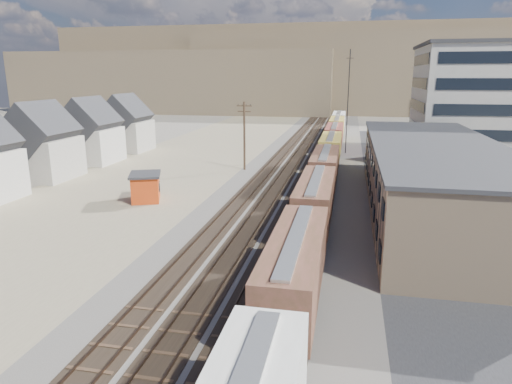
% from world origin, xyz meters
% --- Properties ---
extents(ground, '(300.00, 300.00, 0.00)m').
position_xyz_m(ground, '(0.00, 0.00, 0.00)').
color(ground, '#6B6356').
rests_on(ground, ground).
extents(ballast_bed, '(18.00, 200.00, 0.06)m').
position_xyz_m(ballast_bed, '(0.00, 50.00, 0.03)').
color(ballast_bed, '#4C4742').
rests_on(ballast_bed, ground).
extents(dirt_yard, '(24.00, 180.00, 0.03)m').
position_xyz_m(dirt_yard, '(-20.00, 40.00, 0.01)').
color(dirt_yard, '#7F7157').
rests_on(dirt_yard, ground).
extents(asphalt_lot, '(26.00, 120.00, 0.04)m').
position_xyz_m(asphalt_lot, '(22.00, 35.00, 0.02)').
color(asphalt_lot, '#232326').
rests_on(asphalt_lot, ground).
extents(rail_tracks, '(11.40, 200.00, 0.24)m').
position_xyz_m(rail_tracks, '(-0.55, 50.00, 0.11)').
color(rail_tracks, black).
rests_on(rail_tracks, ground).
extents(freight_train, '(3.00, 119.74, 4.46)m').
position_xyz_m(freight_train, '(3.80, 40.06, 2.79)').
color(freight_train, black).
rests_on(freight_train, ground).
extents(warehouse, '(12.40, 40.40, 7.25)m').
position_xyz_m(warehouse, '(14.98, 25.00, 3.65)').
color(warehouse, tan).
rests_on(warehouse, ground).
extents(office_tower, '(22.60, 18.60, 18.45)m').
position_xyz_m(office_tower, '(27.95, 54.95, 9.26)').
color(office_tower, '#9E998E').
rests_on(office_tower, ground).
extents(utility_pole_north, '(2.20, 0.32, 10.00)m').
position_xyz_m(utility_pole_north, '(-8.50, 42.00, 5.30)').
color(utility_pole_north, '#382619').
rests_on(utility_pole_north, ground).
extents(radio_mast, '(1.20, 0.16, 18.00)m').
position_xyz_m(radio_mast, '(6.00, 60.00, 9.12)').
color(radio_mast, black).
rests_on(radio_mast, ground).
extents(townhouse_row, '(8.15, 68.16, 10.47)m').
position_xyz_m(townhouse_row, '(-34.00, 25.00, 4.34)').
color(townhouse_row, '#B7B2A8').
rests_on(townhouse_row, ground).
extents(hills_north, '(265.00, 80.00, 32.00)m').
position_xyz_m(hills_north, '(0.17, 167.92, 14.10)').
color(hills_north, brown).
rests_on(hills_north, ground).
extents(maintenance_shed, '(4.61, 5.17, 3.13)m').
position_xyz_m(maintenance_shed, '(-15.50, 23.13, 1.60)').
color(maintenance_shed, '#CA3F13').
rests_on(maintenance_shed, ground).
extents(parked_car_blue, '(4.41, 5.87, 1.48)m').
position_xyz_m(parked_car_blue, '(22.39, 57.10, 0.74)').
color(parked_car_blue, navy).
rests_on(parked_car_blue, ground).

